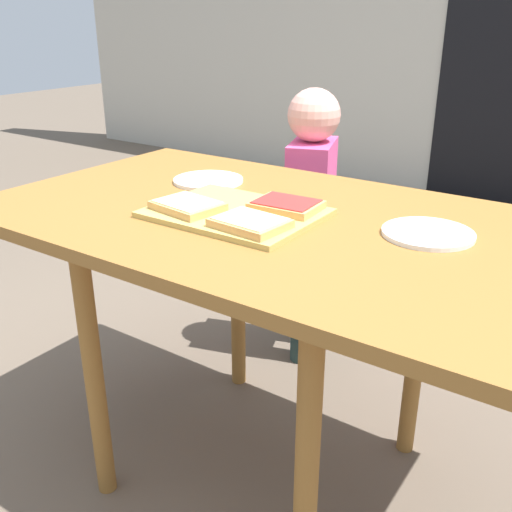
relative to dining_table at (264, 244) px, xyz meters
name	(u,v)px	position (x,y,z in m)	size (l,w,h in m)	color
ground_plane	(263,467)	(0.00, 0.00, -0.69)	(16.00, 16.00, 0.00)	brown
dining_table	(264,244)	(0.00, 0.00, 0.00)	(1.38, 0.82, 0.77)	olive
cutting_board	(235,213)	(-0.05, -0.05, 0.09)	(0.38, 0.29, 0.01)	tan
pizza_slice_near_right	(250,223)	(0.05, -0.13, 0.10)	(0.16, 0.13, 0.02)	#E3A75F
pizza_slice_near_left	(188,205)	(-0.14, -0.11, 0.10)	(0.17, 0.14, 0.02)	#E3A75F
pizza_slice_far_right	(286,205)	(0.05, 0.02, 0.10)	(0.16, 0.13, 0.02)	#E3A75F
plate_white_right	(428,233)	(0.37, 0.07, 0.08)	(0.20, 0.20, 0.01)	white
plate_white_left	(208,180)	(-0.28, 0.14, 0.08)	(0.20, 0.20, 0.01)	white
child_left	(310,210)	(-0.22, 0.62, -0.12)	(0.21, 0.27, 0.99)	#223634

